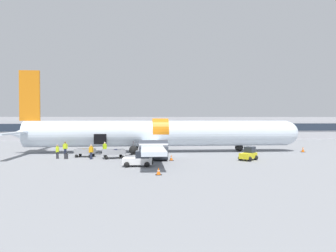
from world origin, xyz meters
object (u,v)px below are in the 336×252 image
(airplane, at_px, (157,134))
(baggage_tug_mid, at_px, (139,160))
(ground_crew_driver, at_px, (91,152))
(ground_crew_supervisor, at_px, (105,148))
(suitcase_on_tarmac_upright, at_px, (66,156))
(baggage_cart_queued, at_px, (115,154))
(baggage_cart_loading, at_px, (86,153))
(baggage_tug_lead, at_px, (249,155))
(ground_crew_loader_b, at_px, (65,148))
(ground_crew_loader_a, at_px, (57,151))

(airplane, xyz_separation_m, baggage_tug_mid, (-2.41, -12.79, -1.95))
(baggage_tug_mid, height_order, ground_crew_driver, ground_crew_driver)
(baggage_tug_mid, height_order, ground_crew_supervisor, ground_crew_supervisor)
(baggage_tug_mid, xyz_separation_m, suitcase_on_tarmac_upright, (-8.77, 6.47, -0.37))
(baggage_cart_queued, bearing_deg, baggage_cart_loading, 157.19)
(baggage_tug_mid, relative_size, baggage_cart_queued, 0.84)
(airplane, bearing_deg, baggage_tug_lead, -42.17)
(baggage_cart_loading, distance_m, ground_crew_supervisor, 2.63)
(ground_crew_driver, bearing_deg, baggage_tug_mid, -45.81)
(baggage_tug_lead, bearing_deg, ground_crew_loader_b, 163.27)
(baggage_cart_queued, relative_size, ground_crew_loader_b, 2.09)
(ground_crew_loader_b, distance_m, ground_crew_supervisor, 5.31)
(baggage_tug_lead, xyz_separation_m, baggage_cart_loading, (-19.44, 4.63, -0.13))
(baggage_cart_loading, relative_size, ground_crew_driver, 1.95)
(baggage_tug_lead, distance_m, ground_crew_supervisor, 18.23)
(ground_crew_loader_a, height_order, ground_crew_driver, ground_crew_driver)
(baggage_cart_queued, relative_size, ground_crew_supervisor, 2.11)
(baggage_cart_queued, xyz_separation_m, ground_crew_supervisor, (-1.57, 2.95, 0.39))
(baggage_cart_queued, height_order, ground_crew_supervisor, ground_crew_supervisor)
(baggage_cart_loading, bearing_deg, ground_crew_driver, -64.67)
(ground_crew_loader_b, height_order, ground_crew_driver, ground_crew_loader_b)
(ground_crew_driver, relative_size, ground_crew_supervisor, 0.99)
(baggage_tug_lead, bearing_deg, suitcase_on_tarmac_upright, 172.13)
(ground_crew_loader_a, xyz_separation_m, ground_crew_supervisor, (5.30, 2.70, 0.04))
(ground_crew_driver, xyz_separation_m, suitcase_on_tarmac_upright, (-3.05, 0.59, -0.62))
(baggage_tug_lead, height_order, ground_crew_supervisor, ground_crew_supervisor)
(ground_crew_supervisor, relative_size, suitcase_on_tarmac_upright, 2.46)
(baggage_cart_loading, distance_m, ground_crew_loader_b, 3.73)
(ground_crew_supervisor, height_order, suitcase_on_tarmac_upright, ground_crew_supervisor)
(baggage_tug_mid, bearing_deg, ground_crew_loader_a, 145.49)
(ground_crew_loader_b, xyz_separation_m, suitcase_on_tarmac_upright, (1.05, -3.80, -0.64))
(baggage_cart_queued, distance_m, ground_crew_loader_b, 7.79)
(airplane, distance_m, ground_crew_supervisor, 7.90)
(airplane, distance_m, baggage_tug_mid, 13.16)
(baggage_tug_lead, bearing_deg, ground_crew_loader_a, 171.72)
(baggage_tug_mid, height_order, ground_crew_loader_b, ground_crew_loader_b)
(baggage_tug_lead, height_order, suitcase_on_tarmac_upright, baggage_tug_lead)
(baggage_cart_queued, distance_m, ground_crew_driver, 2.83)
(baggage_cart_loading, bearing_deg, baggage_tug_lead, -13.40)
(baggage_tug_lead, xyz_separation_m, baggage_cart_queued, (-15.65, 3.04, -0.10))
(ground_crew_driver, distance_m, suitcase_on_tarmac_upright, 3.16)
(baggage_cart_queued, relative_size, ground_crew_driver, 2.13)
(ground_crew_loader_b, xyz_separation_m, ground_crew_driver, (4.10, -4.38, -0.02))
(ground_crew_loader_b, bearing_deg, airplane, 11.66)
(baggage_tug_mid, height_order, suitcase_on_tarmac_upright, baggage_tug_mid)
(baggage_cart_queued, xyz_separation_m, suitcase_on_tarmac_upright, (-5.77, -0.08, -0.24))
(baggage_cart_loading, relative_size, baggage_cart_queued, 0.91)
(baggage_cart_loading, bearing_deg, baggage_cart_queued, -22.81)
(baggage_tug_lead, distance_m, baggage_cart_queued, 15.94)
(baggage_cart_queued, relative_size, suitcase_on_tarmac_upright, 5.19)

